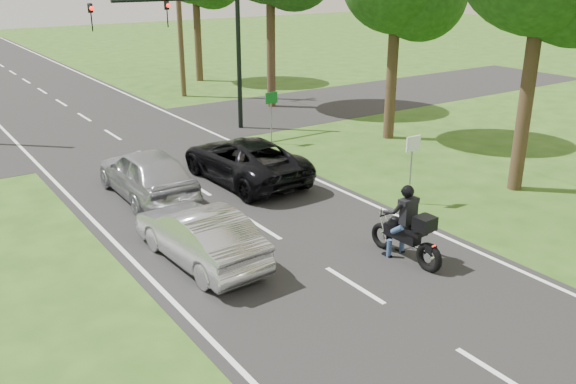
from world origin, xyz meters
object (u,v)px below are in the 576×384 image
object	(u,v)px
silver_sedan	(200,235)
silver_suv	(147,173)
dark_suv	(244,159)
utility_pole_far	(178,1)
sign_white	(412,153)
traffic_signal	(199,36)
sign_green	(271,105)
motorcycle_rider	(408,231)

from	to	relation	value
silver_sedan	silver_suv	distance (m)	4.99
silver_sedan	dark_suv	bearing A→B (deg)	-133.97
silver_sedan	silver_suv	bearing A→B (deg)	-100.92
dark_suv	silver_suv	xyz separation A→B (m)	(-3.32, 0.31, 0.07)
silver_sedan	utility_pole_far	bearing A→B (deg)	-117.47
silver_suv	sign_white	distance (m)	8.13
utility_pole_far	traffic_signal	bearing A→B (deg)	-109.68
sign_white	sign_green	distance (m)	8.00
sign_white	sign_green	world-z (taller)	same
motorcycle_rider	silver_sedan	bearing A→B (deg)	144.16
traffic_signal	silver_sedan	bearing A→B (deg)	-117.32
silver_sedan	traffic_signal	distance (m)	12.79
dark_suv	sign_green	xyz separation A→B (m)	(3.23, 3.30, 0.86)
silver_suv	motorcycle_rider	bearing A→B (deg)	115.14
sign_white	traffic_signal	bearing A→B (deg)	97.05
traffic_signal	motorcycle_rider	bearing A→B (deg)	-96.03
sign_white	silver_sedan	bearing A→B (deg)	179.41
silver_suv	dark_suv	bearing A→B (deg)	175.16
motorcycle_rider	silver_suv	world-z (taller)	motorcycle_rider
silver_sedan	silver_suv	xyz separation A→B (m)	(0.66, 4.94, 0.10)
dark_suv	traffic_signal	world-z (taller)	traffic_signal
motorcycle_rider	sign_white	size ratio (longest dim) A/B	1.07
motorcycle_rider	utility_pole_far	world-z (taller)	utility_pole_far
silver_suv	traffic_signal	xyz separation A→B (m)	(4.99, 6.00, 3.33)
traffic_signal	silver_suv	bearing A→B (deg)	-129.75
motorcycle_rider	silver_suv	xyz separation A→B (m)	(-3.54, 7.73, 0.03)
traffic_signal	utility_pole_far	bearing A→B (deg)	70.32
utility_pole_far	sign_white	world-z (taller)	utility_pole_far
silver_sedan	sign_white	xyz separation A→B (m)	(7.02, -0.07, 0.89)
silver_suv	sign_green	distance (m)	7.24
silver_sedan	sign_green	distance (m)	10.76
sign_green	sign_white	bearing A→B (deg)	-91.43
silver_sedan	sign_white	bearing A→B (deg)	176.14
motorcycle_rider	traffic_signal	size ratio (longest dim) A/B	0.36
traffic_signal	sign_white	distance (m)	11.39
sign_green	traffic_signal	bearing A→B (deg)	117.38
traffic_signal	sign_green	distance (m)	4.24
silver_sedan	sign_green	bearing A→B (deg)	-135.58
motorcycle_rider	silver_suv	bearing A→B (deg)	112.31
utility_pole_far	sign_white	xyz separation A→B (m)	(-1.50, -19.02, -3.49)
motorcycle_rider	silver_sedan	distance (m)	5.04
motorcycle_rider	sign_white	xyz separation A→B (m)	(2.81, 2.72, 0.83)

